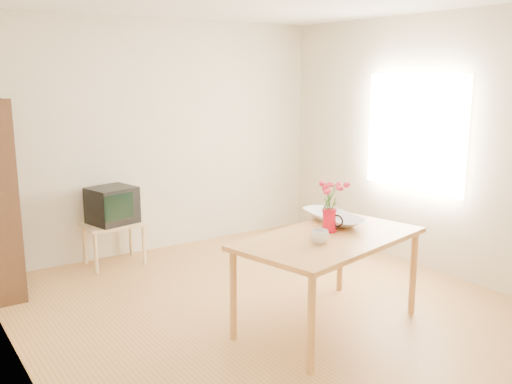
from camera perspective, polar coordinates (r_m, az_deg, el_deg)
room at (r=4.64m, az=2.33°, el=3.06°), size 4.50×4.50×4.50m
table at (r=4.55m, az=7.33°, el=-5.30°), size 1.67×1.18×0.75m
tv_stand at (r=6.22m, az=-14.08°, el=-3.64°), size 0.60×0.45×0.46m
pitcher at (r=4.64m, az=7.32°, el=-2.91°), size 0.13×0.19×0.19m
flowers at (r=4.59m, az=7.41°, el=0.01°), size 0.21×0.21×0.30m
mug at (r=4.32m, az=6.40°, el=-4.47°), size 0.16×0.16×0.11m
bowl at (r=4.90m, az=7.78°, el=-0.54°), size 0.52×0.52×0.44m
teacup_a at (r=4.88m, az=7.41°, el=-1.13°), size 0.09×0.09×0.06m
teacup_b at (r=4.95m, az=8.00°, el=-0.93°), size 0.07×0.07×0.06m
television at (r=6.17m, az=-14.24°, el=-1.21°), size 0.52×0.50×0.38m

